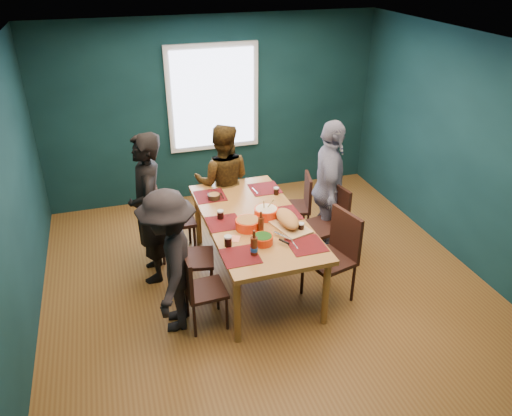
{
  "coord_description": "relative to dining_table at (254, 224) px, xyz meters",
  "views": [
    {
      "loc": [
        -1.5,
        -4.56,
        3.55
      ],
      "look_at": [
        -0.07,
        0.1,
        0.95
      ],
      "focal_mm": 35.0,
      "sensor_mm": 36.0,
      "label": 1
    }
  ],
  "objects": [
    {
      "name": "bowl_herbs",
      "position": [
        -0.07,
        -0.53,
        0.13
      ],
      "size": [
        0.21,
        0.21,
        0.09
      ],
      "color": "red",
      "rests_on": "dining_table"
    },
    {
      "name": "napkin_b",
      "position": [
        -0.33,
        -0.35,
        0.08
      ],
      "size": [
        0.17,
        0.17,
        0.0
      ],
      "primitive_type": "cube",
      "rotation": [
        0.0,
        0.0,
        -0.46
      ],
      "color": "#E98162",
      "rests_on": "dining_table"
    },
    {
      "name": "cola_glass_a",
      "position": [
        -0.42,
        -0.47,
        0.14
      ],
      "size": [
        0.08,
        0.08,
        0.11
      ],
      "color": "black",
      "rests_on": "dining_table"
    },
    {
      "name": "napkin_a",
      "position": [
        0.34,
        0.09,
        0.08
      ],
      "size": [
        0.15,
        0.15,
        0.0
      ],
      "primitive_type": "cube",
      "rotation": [
        0.0,
        0.0,
        -0.03
      ],
      "color": "#E98162",
      "rests_on": "dining_table"
    },
    {
      "name": "person_near_left",
      "position": [
        -1.03,
        -0.53,
        0.04
      ],
      "size": [
        0.77,
        1.09,
        1.54
      ],
      "primitive_type": "imported",
      "rotation": [
        0.0,
        0.0,
        4.5
      ],
      "color": "black",
      "rests_on": "floor"
    },
    {
      "name": "beer_bottle_a",
      "position": [
        -0.21,
        -0.71,
        0.18
      ],
      "size": [
        0.08,
        0.08,
        0.28
      ],
      "color": "#441A0C",
      "rests_on": "dining_table"
    },
    {
      "name": "chair_right_near",
      "position": [
        0.77,
        -0.57,
        -0.13
      ],
      "size": [
        0.57,
        0.57,
        1.03
      ],
      "rotation": [
        0.0,
        0.0,
        0.26
      ],
      "color": "black",
      "rests_on": "floor"
    },
    {
      "name": "room",
      "position": [
        0.09,
        0.15,
        0.64
      ],
      "size": [
        5.01,
        5.01,
        2.71
      ],
      "color": "brown",
      "rests_on": "ground"
    },
    {
      "name": "napkin_c",
      "position": [
        0.34,
        -0.72,
        0.08
      ],
      "size": [
        0.18,
        0.18,
        0.0
      ],
      "primitive_type": "cube",
      "rotation": [
        0.0,
        0.0,
        0.32
      ],
      "color": "#E98162",
      "rests_on": "dining_table"
    },
    {
      "name": "chair_right_far",
      "position": [
        0.87,
        0.77,
        -0.22
      ],
      "size": [
        0.48,
        0.48,
        0.88
      ],
      "rotation": [
        0.0,
        0.0,
        -0.23
      ],
      "color": "black",
      "rests_on": "floor"
    },
    {
      "name": "person_far_left",
      "position": [
        -1.12,
        0.42,
        0.16
      ],
      "size": [
        0.46,
        0.67,
        1.79
      ],
      "primitive_type": "imported",
      "rotation": [
        0.0,
        0.0,
        4.66
      ],
      "color": "black",
      "rests_on": "floor"
    },
    {
      "name": "cutting_board",
      "position": [
        0.3,
        -0.26,
        0.15
      ],
      "size": [
        0.43,
        0.73,
        0.16
      ],
      "rotation": [
        0.0,
        0.0,
        0.27
      ],
      "color": "tan",
      "rests_on": "dining_table"
    },
    {
      "name": "person_back",
      "position": [
        -0.09,
        1.1,
        0.05
      ],
      "size": [
        0.9,
        0.79,
        1.57
      ],
      "primitive_type": "imported",
      "rotation": [
        0.0,
        0.0,
        2.85
      ],
      "color": "black",
      "rests_on": "floor"
    },
    {
      "name": "person_right",
      "position": [
        1.07,
        0.35,
        0.14
      ],
      "size": [
        0.75,
        1.1,
        1.74
      ],
      "primitive_type": "imported",
      "rotation": [
        0.0,
        0.0,
        1.21
      ],
      "color": "silver",
      "rests_on": "floor"
    },
    {
      "name": "cola_glass_c",
      "position": [
        0.44,
        0.5,
        0.13
      ],
      "size": [
        0.07,
        0.07,
        0.09
      ],
      "color": "black",
      "rests_on": "dining_table"
    },
    {
      "name": "chair_right_mid",
      "position": [
        1.02,
        0.15,
        -0.16
      ],
      "size": [
        0.52,
        0.52,
        0.98
      ],
      "rotation": [
        0.0,
        0.0,
        0.2
      ],
      "color": "black",
      "rests_on": "floor"
    },
    {
      "name": "chair_left_near",
      "position": [
        -0.79,
        -0.63,
        -0.22
      ],
      "size": [
        0.41,
        0.41,
        0.87
      ],
      "rotation": [
        0.0,
        0.0,
        0.05
      ],
      "color": "black",
      "rests_on": "floor"
    },
    {
      "name": "bowl_dumpling",
      "position": [
        0.14,
        -0.01,
        0.14
      ],
      "size": [
        0.27,
        0.27,
        0.25
      ],
      "color": "red",
      "rests_on": "dining_table"
    },
    {
      "name": "dining_table",
      "position": [
        0.0,
        0.0,
        0.0
      ],
      "size": [
        1.1,
        2.15,
        0.81
      ],
      "rotation": [
        0.0,
        0.0,
        0.02
      ],
      "color": "#AA6F33",
      "rests_on": "floor"
    },
    {
      "name": "cola_glass_d",
      "position": [
        -0.36,
        0.1,
        0.13
      ],
      "size": [
        0.08,
        0.08,
        0.1
      ],
      "color": "black",
      "rests_on": "dining_table"
    },
    {
      "name": "bowl_salad",
      "position": [
        -0.13,
        -0.19,
        0.14
      ],
      "size": [
        0.27,
        0.27,
        0.11
      ],
      "color": "red",
      "rests_on": "dining_table"
    },
    {
      "name": "chair_left_far",
      "position": [
        -0.89,
        0.79,
        -0.13
      ],
      "size": [
        0.47,
        0.47,
        1.03
      ],
      "rotation": [
        0.0,
        0.0,
        -0.0
      ],
      "color": "black",
      "rests_on": "floor"
    },
    {
      "name": "beer_bottle_b",
      "position": [
        -0.02,
        -0.31,
        0.17
      ],
      "size": [
        0.06,
        0.06,
        0.25
      ],
      "color": "#441A0C",
      "rests_on": "dining_table"
    },
    {
      "name": "chair_left_mid",
      "position": [
        -0.81,
        -0.06,
        -0.17
      ],
      "size": [
        0.51,
        0.51,
        0.96
      ],
      "rotation": [
        0.0,
        0.0,
        -0.2
      ],
      "color": "black",
      "rests_on": "floor"
    },
    {
      "name": "small_bowl",
      "position": [
        -0.32,
        0.6,
        0.11
      ],
      "size": [
        0.16,
        0.16,
        0.07
      ],
      "color": "black",
      "rests_on": "dining_table"
    },
    {
      "name": "cola_glass_b",
      "position": [
        0.41,
        -0.4,
        0.13
      ],
      "size": [
        0.07,
        0.07,
        0.09
      ],
      "color": "black",
      "rests_on": "dining_table"
    }
  ]
}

